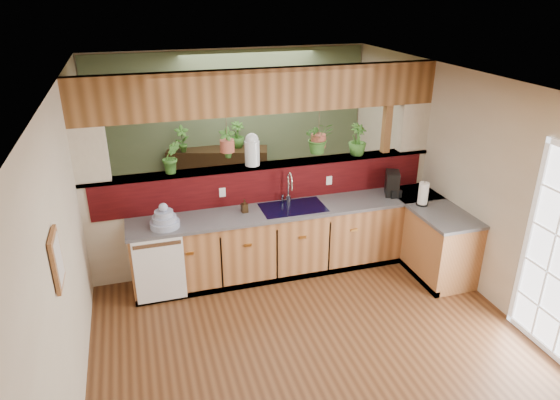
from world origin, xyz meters
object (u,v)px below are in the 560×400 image
object	(u,v)px
glass_jar	(252,149)
dish_stack	(164,220)
shelving_console	(219,180)
coffee_maker	(393,184)
faucet	(289,186)
paper_towel	(423,194)
soap_dispenser	(244,206)

from	to	relation	value
glass_jar	dish_stack	bearing A→B (deg)	-158.43
dish_stack	shelving_console	xyz separation A→B (m)	(1.05, 2.37, -0.49)
shelving_console	coffee_maker	bearing A→B (deg)	-33.29
glass_jar	faucet	bearing A→B (deg)	-26.88
dish_stack	coffee_maker	size ratio (longest dim) A/B	1.08
coffee_maker	paper_towel	size ratio (longest dim) A/B	0.99
shelving_console	paper_towel	bearing A→B (deg)	-35.23
faucet	soap_dispenser	distance (m)	0.65
soap_dispenser	dish_stack	bearing A→B (deg)	-172.23
coffee_maker	dish_stack	bearing A→B (deg)	-154.28
dish_stack	coffee_maker	xyz separation A→B (m)	(3.02, 0.11, 0.05)
dish_stack	shelving_console	distance (m)	2.64
glass_jar	paper_towel	bearing A→B (deg)	-20.78
coffee_maker	glass_jar	xyz separation A→B (m)	(-1.84, 0.36, 0.55)
faucet	shelving_console	world-z (taller)	faucet
faucet	glass_jar	bearing A→B (deg)	153.12
dish_stack	shelving_console	world-z (taller)	dish_stack
coffee_maker	paper_towel	xyz separation A→B (m)	(0.21, -0.42, 0.00)
soap_dispenser	faucet	bearing A→B (deg)	10.72
soap_dispenser	shelving_console	bearing A→B (deg)	88.36
faucet	dish_stack	bearing A→B (deg)	-171.09
faucet	glass_jar	xyz separation A→B (m)	(-0.42, 0.22, 0.47)
dish_stack	glass_jar	bearing A→B (deg)	21.57
coffee_maker	paper_towel	bearing A→B (deg)	-39.71
glass_jar	soap_dispenser	bearing A→B (deg)	-120.19
faucet	paper_towel	distance (m)	1.72
paper_towel	glass_jar	distance (m)	2.26
coffee_maker	glass_jar	distance (m)	1.96
shelving_console	dish_stack	bearing A→B (deg)	-98.36
paper_towel	glass_jar	size ratio (longest dim) A/B	0.77
paper_towel	glass_jar	xyz separation A→B (m)	(-2.05, 0.78, 0.55)
dish_stack	paper_towel	world-z (taller)	paper_towel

